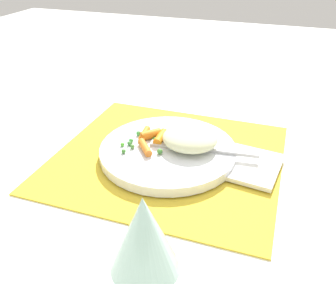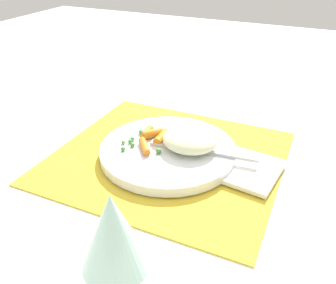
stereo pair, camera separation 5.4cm
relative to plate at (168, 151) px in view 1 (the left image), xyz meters
name	(u,v)px [view 1 (the left image)]	position (x,y,z in m)	size (l,w,h in m)	color
ground_plane	(168,158)	(0.00, 0.00, -0.01)	(2.40, 2.40, 0.00)	white
placemat	(168,156)	(0.00, 0.00, -0.01)	(0.41, 0.37, 0.01)	gold
plate	(168,151)	(0.00, 0.00, 0.00)	(0.25, 0.25, 0.02)	white
rice_mound	(190,138)	(-0.04, -0.01, 0.03)	(0.10, 0.09, 0.04)	beige
carrot_portion	(151,138)	(0.04, -0.01, 0.02)	(0.05, 0.09, 0.02)	orange
pea_scatter	(140,143)	(0.05, 0.01, 0.01)	(0.08, 0.08, 0.01)	#478F38
fork	(192,148)	(-0.04, 0.00, 0.01)	(0.20, 0.03, 0.01)	#BDBDBD
wine_glass	(144,239)	(-0.08, 0.30, 0.09)	(0.07, 0.07, 0.16)	#B2E0CC
napkin	(250,166)	(-0.15, -0.01, 0.00)	(0.10, 0.11, 0.01)	white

